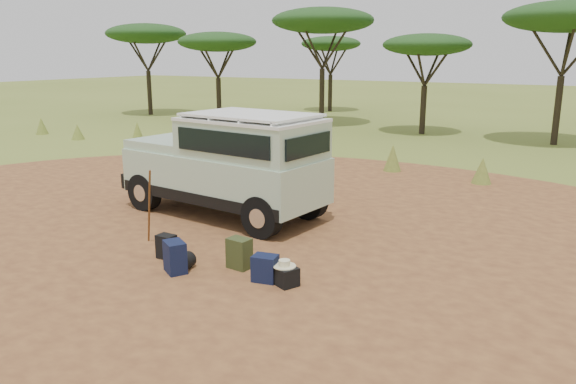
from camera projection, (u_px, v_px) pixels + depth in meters
The scene contains 13 objects.
ground at pixel (239, 245), 11.54m from camera, with size 140.00×140.00×0.00m, color olive.
dirt_clearing at pixel (239, 245), 11.54m from camera, with size 23.00×23.00×0.01m, color #9A6132.
grass_fringe at pixel (394, 160), 18.61m from camera, with size 36.60×1.60×0.90m.
acacia_treeline at pixel (495, 31), 26.51m from camera, with size 46.70×13.20×6.26m.
safari_vehicle at pixel (229, 166), 13.40m from camera, with size 5.36×2.53×2.52m.
walking_staff at pixel (149, 207), 11.41m from camera, with size 0.04×0.04×1.67m, color brown.
backpack_black at pixel (166, 247), 10.75m from camera, with size 0.35×0.25×0.47m, color black.
backpack_navy at pixel (175, 257), 10.04m from camera, with size 0.44×0.32×0.58m, color #13193E.
backpack_olive at pixel (239, 253), 10.24m from camera, with size 0.41×0.30×0.57m, color #38441F.
duffel_navy at pixel (265, 268), 9.66m from camera, with size 0.42×0.31×0.47m, color #13193E.
hard_case at pixel (284, 276), 9.53m from camera, with size 0.47×0.33×0.33m, color black.
stuff_sack at pixel (185, 261), 10.25m from camera, with size 0.30×0.30×0.30m, color black.
safari_hat at pixel (284, 264), 9.49m from camera, with size 0.39×0.39×0.11m.
Camera 1 is at (6.48, -8.87, 3.83)m, focal length 35.00 mm.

